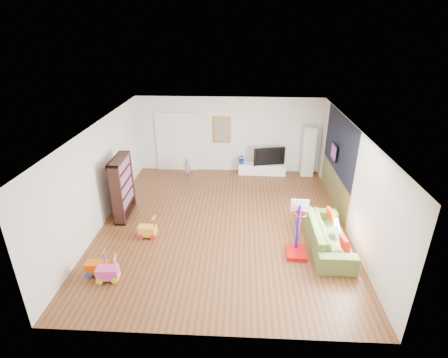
# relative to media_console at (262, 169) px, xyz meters

# --- Properties ---
(floor) EXTENTS (6.50, 7.50, 0.00)m
(floor) POSITION_rel_media_console_xyz_m (-1.20, -3.47, -0.19)
(floor) COLOR brown
(floor) RESTS_ON ground
(ceiling) EXTENTS (6.50, 7.50, 0.00)m
(ceiling) POSITION_rel_media_console_xyz_m (-1.20, -3.47, 2.51)
(ceiling) COLOR white
(ceiling) RESTS_ON ground
(wall_back) EXTENTS (6.50, 0.00, 2.70)m
(wall_back) POSITION_rel_media_console_xyz_m (-1.20, 0.28, 1.16)
(wall_back) COLOR silver
(wall_back) RESTS_ON ground
(wall_front) EXTENTS (6.50, 0.00, 2.70)m
(wall_front) POSITION_rel_media_console_xyz_m (-1.20, -7.22, 1.16)
(wall_front) COLOR silver
(wall_front) RESTS_ON ground
(wall_left) EXTENTS (0.00, 7.50, 2.70)m
(wall_left) POSITION_rel_media_console_xyz_m (-4.45, -3.47, 1.16)
(wall_left) COLOR silver
(wall_left) RESTS_ON ground
(wall_right) EXTENTS (0.00, 7.50, 2.70)m
(wall_right) POSITION_rel_media_console_xyz_m (2.05, -3.47, 1.16)
(wall_right) COLOR silver
(wall_right) RESTS_ON ground
(navy_accent) EXTENTS (0.01, 3.20, 1.70)m
(navy_accent) POSITION_rel_media_console_xyz_m (2.03, -2.07, 1.66)
(navy_accent) COLOR black
(navy_accent) RESTS_ON wall_right
(olive_wainscot) EXTENTS (0.01, 3.20, 1.00)m
(olive_wainscot) POSITION_rel_media_console_xyz_m (2.03, -2.07, 0.31)
(olive_wainscot) COLOR brown
(olive_wainscot) RESTS_ON wall_right
(doorway) EXTENTS (1.45, 0.06, 2.10)m
(doorway) POSITION_rel_media_console_xyz_m (-3.10, 0.24, 0.86)
(doorway) COLOR white
(doorway) RESTS_ON ground
(painting_back) EXTENTS (0.62, 0.06, 0.92)m
(painting_back) POSITION_rel_media_console_xyz_m (-1.45, 0.24, 1.36)
(painting_back) COLOR gold
(painting_back) RESTS_ON wall_back
(artwork_right) EXTENTS (0.04, 0.56, 0.46)m
(artwork_right) POSITION_rel_media_console_xyz_m (1.97, -1.87, 1.36)
(artwork_right) COLOR #7F3F8C
(artwork_right) RESTS_ON wall_right
(media_console) EXTENTS (1.67, 0.46, 0.39)m
(media_console) POSITION_rel_media_console_xyz_m (0.00, 0.00, 0.00)
(media_console) COLOR white
(media_console) RESTS_ON ground
(tall_cabinet) EXTENTS (0.42, 0.42, 1.77)m
(tall_cabinet) POSITION_rel_media_console_xyz_m (1.59, 0.02, 0.69)
(tall_cabinet) COLOR silver
(tall_cabinet) RESTS_ON ground
(bookshelf) EXTENTS (0.35, 1.20, 1.73)m
(bookshelf) POSITION_rel_media_console_xyz_m (-4.01, -3.16, 0.67)
(bookshelf) COLOR black
(bookshelf) RESTS_ON ground
(sofa) EXTENTS (0.89, 2.25, 0.65)m
(sofa) POSITION_rel_media_console_xyz_m (1.39, -4.42, 0.13)
(sofa) COLOR #576B2F
(sofa) RESTS_ON ground
(basketball_hoop) EXTENTS (0.50, 0.59, 1.37)m
(basketball_hoop) POSITION_rel_media_console_xyz_m (0.60, -4.79, 0.49)
(basketball_hoop) COLOR #B90A07
(basketball_hoop) RESTS_ON ground
(ride_on_yellow) EXTENTS (0.45, 0.29, 0.59)m
(ride_on_yellow) POSITION_rel_media_console_xyz_m (-3.09, -4.23, 0.10)
(ride_on_yellow) COLOR yellow
(ride_on_yellow) RESTS_ON ground
(ride_on_orange) EXTENTS (0.46, 0.30, 0.59)m
(ride_on_orange) POSITION_rel_media_console_xyz_m (-3.82, -5.72, 0.10)
(ride_on_orange) COLOR #E24D00
(ride_on_orange) RESTS_ON ground
(ride_on_pink) EXTENTS (0.48, 0.33, 0.60)m
(ride_on_pink) POSITION_rel_media_console_xyz_m (-3.52, -5.89, 0.10)
(ride_on_pink) COLOR #E43EA6
(ride_on_pink) RESTS_ON ground
(child) EXTENTS (0.30, 0.23, 0.73)m
(child) POSITION_rel_media_console_xyz_m (-2.63, -0.54, 0.17)
(child) COLOR slate
(child) RESTS_ON ground
(tv) EXTENTS (1.12, 0.39, 0.64)m
(tv) POSITION_rel_media_console_xyz_m (0.21, 0.01, 0.52)
(tv) COLOR black
(tv) RESTS_ON media_console
(vase_plant) EXTENTS (0.40, 0.36, 0.37)m
(vase_plant) POSITION_rel_media_console_xyz_m (-0.72, -0.04, 0.38)
(vase_plant) COLOR navy
(vase_plant) RESTS_ON media_console
(pillow_left) EXTENTS (0.15, 0.37, 0.36)m
(pillow_left) POSITION_rel_media_console_xyz_m (1.59, -5.03, 0.32)
(pillow_left) COLOR #B7130A
(pillow_left) RESTS_ON sofa
(pillow_center) EXTENTS (0.18, 0.38, 0.37)m
(pillow_center) POSITION_rel_media_console_xyz_m (1.58, -4.41, 0.32)
(pillow_center) COLOR white
(pillow_center) RESTS_ON sofa
(pillow_right) EXTENTS (0.16, 0.36, 0.35)m
(pillow_right) POSITION_rel_media_console_xyz_m (1.58, -3.78, 0.32)
(pillow_right) COLOR red
(pillow_right) RESTS_ON sofa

